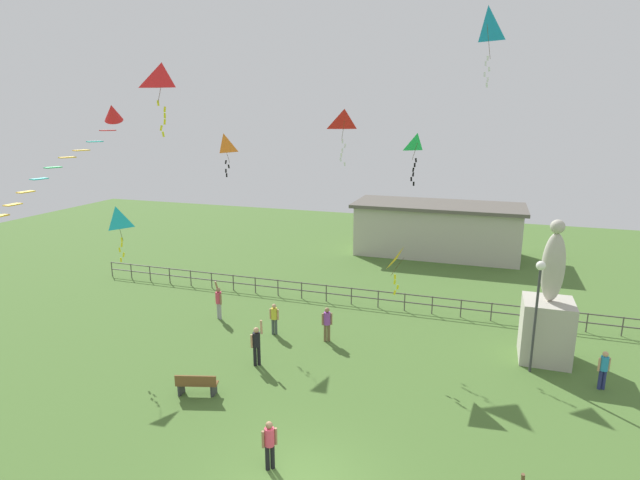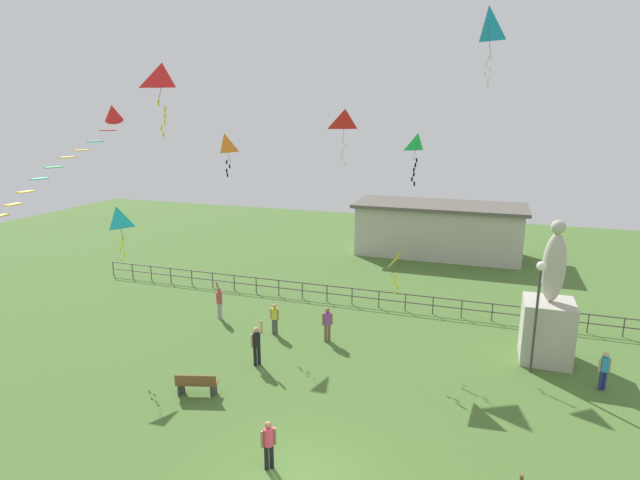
{
  "view_description": "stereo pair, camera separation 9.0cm",
  "coord_description": "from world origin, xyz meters",
  "px_view_note": "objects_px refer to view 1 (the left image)",
  "views": [
    {
      "loc": [
        4.38,
        -11.01,
        9.87
      ],
      "look_at": [
        -1.44,
        6.34,
        5.42
      ],
      "focal_mm": 28.35,
      "sensor_mm": 36.0,
      "label": 1
    },
    {
      "loc": [
        4.46,
        -10.98,
        9.87
      ],
      "look_at": [
        -1.44,
        6.34,
        5.42
      ],
      "focal_mm": 28.35,
      "sensor_mm": 36.0,
      "label": 2
    }
  ],
  "objects_px": {
    "person_3": "(274,317)",
    "kite_7": "(403,259)",
    "person_0": "(219,300)",
    "kite_4": "(487,27)",
    "person_2": "(257,343)",
    "kite_3": "(344,123)",
    "person_1": "(270,442)",
    "statue_monument": "(547,319)",
    "kite_2": "(117,220)",
    "park_bench": "(197,384)",
    "person_4": "(604,368)",
    "kite_5": "(417,146)",
    "person_6": "(327,322)",
    "kite_1": "(224,145)",
    "lamppost": "(538,293)",
    "kite_0": "(163,80)",
    "streamer_kite": "(104,121)"
  },
  "relations": [
    {
      "from": "person_0",
      "to": "kite_4",
      "type": "bearing_deg",
      "value": 12.62
    },
    {
      "from": "lamppost",
      "to": "streamer_kite",
      "type": "relative_size",
      "value": 0.9
    },
    {
      "from": "kite_0",
      "to": "kite_7",
      "type": "xyz_separation_m",
      "value": [
        8.46,
        3.11,
        -6.78
      ]
    },
    {
      "from": "statue_monument",
      "to": "person_6",
      "type": "bearing_deg",
      "value": -172.26
    },
    {
      "from": "kite_5",
      "to": "person_1",
      "type": "bearing_deg",
      "value": -99.66
    },
    {
      "from": "park_bench",
      "to": "person_0",
      "type": "bearing_deg",
      "value": 113.18
    },
    {
      "from": "person_1",
      "to": "kite_4",
      "type": "distance_m",
      "value": 18.17
    },
    {
      "from": "statue_monument",
      "to": "person_6",
      "type": "height_order",
      "value": "statue_monument"
    },
    {
      "from": "person_1",
      "to": "kite_3",
      "type": "xyz_separation_m",
      "value": [
        -1.37,
        12.26,
        8.75
      ]
    },
    {
      "from": "kite_7",
      "to": "park_bench",
      "type": "bearing_deg",
      "value": -142.0
    },
    {
      "from": "person_1",
      "to": "kite_3",
      "type": "bearing_deg",
      "value": 96.37
    },
    {
      "from": "statue_monument",
      "to": "kite_5",
      "type": "relative_size",
      "value": 2.46
    },
    {
      "from": "park_bench",
      "to": "kite_3",
      "type": "bearing_deg",
      "value": 73.66
    },
    {
      "from": "person_4",
      "to": "kite_5",
      "type": "xyz_separation_m",
      "value": [
        -7.82,
        4.37,
        7.72
      ]
    },
    {
      "from": "statue_monument",
      "to": "person_2",
      "type": "relative_size",
      "value": 3.07
    },
    {
      "from": "person_0",
      "to": "person_6",
      "type": "bearing_deg",
      "value": -7.45
    },
    {
      "from": "lamppost",
      "to": "kite_0",
      "type": "height_order",
      "value": "kite_0"
    },
    {
      "from": "person_4",
      "to": "kite_5",
      "type": "distance_m",
      "value": 11.83
    },
    {
      "from": "person_6",
      "to": "kite_1",
      "type": "xyz_separation_m",
      "value": [
        -6.35,
        2.75,
        7.61
      ]
    },
    {
      "from": "person_1",
      "to": "kite_5",
      "type": "relative_size",
      "value": 0.63
    },
    {
      "from": "person_4",
      "to": "statue_monument",
      "type": "bearing_deg",
      "value": 133.37
    },
    {
      "from": "kite_0",
      "to": "kite_1",
      "type": "distance_m",
      "value": 7.28
    },
    {
      "from": "kite_4",
      "to": "streamer_kite",
      "type": "bearing_deg",
      "value": -140.51
    },
    {
      "from": "kite_2",
      "to": "person_6",
      "type": "bearing_deg",
      "value": 20.43
    },
    {
      "from": "person_3",
      "to": "streamer_kite",
      "type": "relative_size",
      "value": 0.29
    },
    {
      "from": "person_2",
      "to": "kite_2",
      "type": "xyz_separation_m",
      "value": [
        -6.33,
        -0.02,
        4.67
      ]
    },
    {
      "from": "kite_7",
      "to": "person_4",
      "type": "bearing_deg",
      "value": 0.68
    },
    {
      "from": "kite_7",
      "to": "person_3",
      "type": "bearing_deg",
      "value": 173.1
    },
    {
      "from": "person_3",
      "to": "kite_4",
      "type": "height_order",
      "value": "kite_4"
    },
    {
      "from": "streamer_kite",
      "to": "kite_5",
      "type": "bearing_deg",
      "value": 47.75
    },
    {
      "from": "kite_1",
      "to": "kite_2",
      "type": "bearing_deg",
      "value": -108.77
    },
    {
      "from": "statue_monument",
      "to": "kite_2",
      "type": "height_order",
      "value": "kite_2"
    },
    {
      "from": "kite_0",
      "to": "streamer_kite",
      "type": "distance_m",
      "value": 2.81
    },
    {
      "from": "person_3",
      "to": "kite_7",
      "type": "distance_m",
      "value": 7.0
    },
    {
      "from": "kite_2",
      "to": "streamer_kite",
      "type": "relative_size",
      "value": 0.46
    },
    {
      "from": "kite_4",
      "to": "streamer_kite",
      "type": "relative_size",
      "value": 0.63
    },
    {
      "from": "kite_4",
      "to": "kite_5",
      "type": "bearing_deg",
      "value": 175.01
    },
    {
      "from": "person_1",
      "to": "kite_7",
      "type": "height_order",
      "value": "kite_7"
    },
    {
      "from": "lamppost",
      "to": "person_4",
      "type": "distance_m",
      "value": 3.5
    },
    {
      "from": "kite_4",
      "to": "kite_7",
      "type": "relative_size",
      "value": 1.59
    },
    {
      "from": "statue_monument",
      "to": "kite_5",
      "type": "xyz_separation_m",
      "value": [
        -5.98,
        2.42,
        6.8
      ]
    },
    {
      "from": "person_0",
      "to": "kite_3",
      "type": "xyz_separation_m",
      "value": [
        5.63,
        2.8,
        8.66
      ]
    },
    {
      "from": "statue_monument",
      "to": "kite_0",
      "type": "bearing_deg",
      "value": -160.04
    },
    {
      "from": "kite_0",
      "to": "kite_7",
      "type": "height_order",
      "value": "kite_0"
    },
    {
      "from": "person_4",
      "to": "kite_0",
      "type": "relative_size",
      "value": 0.59
    },
    {
      "from": "person_0",
      "to": "kite_0",
      "type": "xyz_separation_m",
      "value": [
        0.92,
        -4.68,
        10.21
      ]
    },
    {
      "from": "person_2",
      "to": "kite_3",
      "type": "xyz_separation_m",
      "value": [
        1.7,
        6.67,
        8.65
      ]
    },
    {
      "from": "kite_1",
      "to": "kite_7",
      "type": "distance_m",
      "value": 11.2
    },
    {
      "from": "statue_monument",
      "to": "kite_2",
      "type": "relative_size",
      "value": 2.55
    },
    {
      "from": "kite_2",
      "to": "kite_4",
      "type": "bearing_deg",
      "value": 24.67
    }
  ]
}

